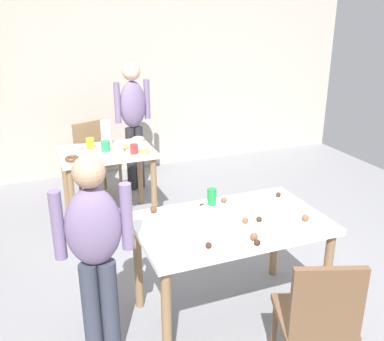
{
  "coord_description": "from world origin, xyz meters",
  "views": [
    {
      "loc": [
        -1.31,
        -2.43,
        2.07
      ],
      "look_at": [
        -0.15,
        0.5,
        0.9
      ],
      "focal_mm": 40.7,
      "sensor_mm": 36.0,
      "label": 1
    }
  ],
  "objects_px": {
    "dining_table_near": "(231,234)",
    "mixing_bowl": "(243,204)",
    "dining_table_far": "(107,163)",
    "person_girl_near": "(95,247)",
    "person_adult_far": "(133,115)",
    "pitcher_far": "(106,133)",
    "chair_near_table": "(318,316)",
    "soda_can": "(212,197)",
    "chair_far_table": "(95,155)"
  },
  "relations": [
    {
      "from": "dining_table_near",
      "to": "mixing_bowl",
      "type": "distance_m",
      "value": 0.24
    },
    {
      "from": "dining_table_far",
      "to": "person_girl_near",
      "type": "distance_m",
      "value": 1.96
    },
    {
      "from": "dining_table_near",
      "to": "person_girl_near",
      "type": "relative_size",
      "value": 0.94
    },
    {
      "from": "dining_table_near",
      "to": "person_adult_far",
      "type": "distance_m",
      "value": 2.56
    },
    {
      "from": "mixing_bowl",
      "to": "pitcher_far",
      "type": "xyz_separation_m",
      "value": [
        -0.58,
        1.89,
        0.09
      ]
    },
    {
      "from": "chair_near_table",
      "to": "pitcher_far",
      "type": "relative_size",
      "value": 3.37
    },
    {
      "from": "dining_table_near",
      "to": "dining_table_far",
      "type": "xyz_separation_m",
      "value": [
        -0.47,
        1.83,
        -0.03
      ]
    },
    {
      "from": "dining_table_near",
      "to": "mixing_bowl",
      "type": "relative_size",
      "value": 6.33
    },
    {
      "from": "dining_table_near",
      "to": "pitcher_far",
      "type": "relative_size",
      "value": 4.88
    },
    {
      "from": "soda_can",
      "to": "pitcher_far",
      "type": "xyz_separation_m",
      "value": [
        -0.41,
        1.74,
        0.07
      ]
    },
    {
      "from": "person_adult_far",
      "to": "mixing_bowl",
      "type": "xyz_separation_m",
      "value": [
        0.16,
        -2.42,
        -0.12
      ]
    },
    {
      "from": "dining_table_far",
      "to": "soda_can",
      "type": "relative_size",
      "value": 7.54
    },
    {
      "from": "pitcher_far",
      "to": "dining_table_far",
      "type": "bearing_deg",
      "value": -102.87
    },
    {
      "from": "chair_near_table",
      "to": "chair_far_table",
      "type": "xyz_separation_m",
      "value": [
        -0.65,
        3.27,
        0.0
      ]
    },
    {
      "from": "dining_table_far",
      "to": "person_adult_far",
      "type": "xyz_separation_m",
      "value": [
        0.46,
        0.72,
        0.29
      ]
    },
    {
      "from": "soda_can",
      "to": "pitcher_far",
      "type": "bearing_deg",
      "value": 103.24
    },
    {
      "from": "pitcher_far",
      "to": "mixing_bowl",
      "type": "bearing_deg",
      "value": -72.95
    },
    {
      "from": "person_girl_near",
      "to": "chair_near_table",
      "type": "bearing_deg",
      "value": -32.45
    },
    {
      "from": "person_girl_near",
      "to": "person_adult_far",
      "type": "height_order",
      "value": "person_adult_far"
    },
    {
      "from": "chair_near_table",
      "to": "person_adult_far",
      "type": "xyz_separation_m",
      "value": [
        -0.17,
        3.31,
        0.41
      ]
    },
    {
      "from": "chair_far_table",
      "to": "person_adult_far",
      "type": "xyz_separation_m",
      "value": [
        0.48,
        0.04,
        0.41
      ]
    },
    {
      "from": "person_adult_far",
      "to": "pitcher_far",
      "type": "height_order",
      "value": "person_adult_far"
    },
    {
      "from": "chair_near_table",
      "to": "pitcher_far",
      "type": "xyz_separation_m",
      "value": [
        -0.59,
        2.78,
        0.38
      ]
    },
    {
      "from": "dining_table_near",
      "to": "person_adult_far",
      "type": "xyz_separation_m",
      "value": [
        -0.01,
        2.55,
        0.26
      ]
    },
    {
      "from": "dining_table_far",
      "to": "person_girl_near",
      "type": "height_order",
      "value": "person_girl_near"
    },
    {
      "from": "person_adult_far",
      "to": "mixing_bowl",
      "type": "relative_size",
      "value": 7.63
    },
    {
      "from": "person_girl_near",
      "to": "pitcher_far",
      "type": "xyz_separation_m",
      "value": [
        0.48,
        2.1,
        0.09
      ]
    },
    {
      "from": "person_adult_far",
      "to": "mixing_bowl",
      "type": "distance_m",
      "value": 2.43
    },
    {
      "from": "chair_near_table",
      "to": "person_adult_far",
      "type": "relative_size",
      "value": 0.57
    },
    {
      "from": "dining_table_near",
      "to": "chair_far_table",
      "type": "height_order",
      "value": "chair_far_table"
    },
    {
      "from": "dining_table_far",
      "to": "soda_can",
      "type": "distance_m",
      "value": 1.63
    },
    {
      "from": "person_adult_far",
      "to": "pitcher_far",
      "type": "xyz_separation_m",
      "value": [
        -0.42,
        -0.52,
        -0.03
      ]
    },
    {
      "from": "mixing_bowl",
      "to": "pitcher_far",
      "type": "height_order",
      "value": "pitcher_far"
    },
    {
      "from": "dining_table_near",
      "to": "soda_can",
      "type": "distance_m",
      "value": 0.32
    },
    {
      "from": "person_adult_far",
      "to": "soda_can",
      "type": "height_order",
      "value": "person_adult_far"
    },
    {
      "from": "dining_table_far",
      "to": "mixing_bowl",
      "type": "xyz_separation_m",
      "value": [
        0.63,
        -1.7,
        0.17
      ]
    },
    {
      "from": "dining_table_near",
      "to": "pitcher_far",
      "type": "xyz_separation_m",
      "value": [
        -0.43,
        2.03,
        0.23
      ]
    },
    {
      "from": "person_adult_far",
      "to": "chair_near_table",
      "type": "bearing_deg",
      "value": -87.09
    },
    {
      "from": "chair_far_table",
      "to": "soda_can",
      "type": "distance_m",
      "value": 2.3
    },
    {
      "from": "soda_can",
      "to": "dining_table_far",
      "type": "bearing_deg",
      "value": 106.37
    },
    {
      "from": "soda_can",
      "to": "pitcher_far",
      "type": "height_order",
      "value": "pitcher_far"
    },
    {
      "from": "dining_table_near",
      "to": "chair_near_table",
      "type": "bearing_deg",
      "value": -77.98
    },
    {
      "from": "dining_table_near",
      "to": "soda_can",
      "type": "height_order",
      "value": "soda_can"
    },
    {
      "from": "chair_near_table",
      "to": "soda_can",
      "type": "height_order",
      "value": "soda_can"
    },
    {
      "from": "dining_table_near",
      "to": "mixing_bowl",
      "type": "height_order",
      "value": "mixing_bowl"
    },
    {
      "from": "dining_table_near",
      "to": "soda_can",
      "type": "relative_size",
      "value": 10.32
    },
    {
      "from": "dining_table_near",
      "to": "chair_near_table",
      "type": "relative_size",
      "value": 1.45
    },
    {
      "from": "dining_table_far",
      "to": "chair_far_table",
      "type": "relative_size",
      "value": 1.06
    },
    {
      "from": "dining_table_near",
      "to": "person_adult_far",
      "type": "height_order",
      "value": "person_adult_far"
    },
    {
      "from": "soda_can",
      "to": "chair_far_table",
      "type": "bearing_deg",
      "value": 101.99
    }
  ]
}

